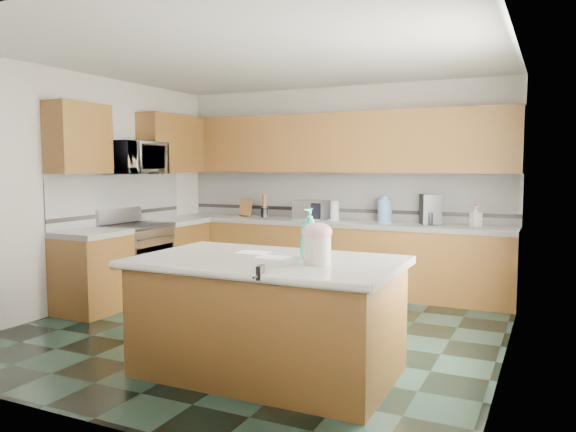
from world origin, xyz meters
The scene contains 52 objects.
floor centered at (0.00, 0.00, 0.00)m, with size 4.60×4.60×0.00m, color black.
ceiling centered at (0.00, 0.00, 2.70)m, with size 4.60×4.60×0.00m, color white.
wall_back centered at (0.00, 2.32, 1.35)m, with size 4.60×0.04×2.70m, color silver.
wall_front centered at (0.00, -2.32, 1.35)m, with size 4.60×0.04×2.70m, color silver.
wall_left centered at (-2.32, 0.00, 1.35)m, with size 0.04×4.60×2.70m, color silver.
wall_right centered at (2.32, 0.00, 1.35)m, with size 0.04×4.60×2.70m, color silver.
back_base_cab centered at (0.00, 2.00, 0.43)m, with size 4.60×0.60×0.86m, color #311E0A.
back_countertop centered at (0.00, 2.00, 0.89)m, with size 4.60×0.64×0.06m, color white.
back_upper_cab centered at (0.00, 2.13, 1.94)m, with size 4.60×0.33×0.78m, color #311E0A.
back_backsplash centered at (0.00, 2.29, 1.24)m, with size 4.60×0.02×0.63m, color silver.
back_accent_band centered at (0.00, 2.28, 1.04)m, with size 4.60×0.01×0.05m, color black.
left_base_cab_rear centered at (-2.00, 1.29, 0.43)m, with size 0.60×0.82×0.86m, color #311E0A.
left_counter_rear centered at (-2.00, 1.29, 0.89)m, with size 0.64×0.82×0.06m, color white.
left_base_cab_front centered at (-2.00, -0.24, 0.43)m, with size 0.60×0.72×0.86m, color #311E0A.
left_counter_front centered at (-2.00, -0.24, 0.89)m, with size 0.64×0.72×0.06m, color white.
left_backsplash centered at (-2.29, 0.55, 1.24)m, with size 0.02×2.30×0.63m, color silver.
left_accent_band centered at (-2.28, 0.55, 1.04)m, with size 0.01×2.30×0.05m, color black.
left_upper_cab_rear centered at (-2.13, 1.42, 1.94)m, with size 0.33×1.09×0.78m, color #311E0A.
left_upper_cab_front centered at (-2.13, -0.24, 1.94)m, with size 0.33×0.72×0.78m, color #311E0A.
range_body centered at (-2.00, 0.50, 0.44)m, with size 0.60×0.76×0.88m, color #B7B7BC.
range_oven_door centered at (-1.71, 0.50, 0.40)m, with size 0.02×0.68×0.55m, color black.
range_cooktop centered at (-2.00, 0.50, 0.90)m, with size 0.62×0.78×0.04m, color black.
range_handle centered at (-1.68, 0.50, 0.78)m, with size 0.02×0.02×0.66m, color #B7B7BC.
range_backguard centered at (-2.26, 0.50, 1.02)m, with size 0.06×0.76×0.18m, color #B7B7BC.
microwave centered at (-2.00, 0.50, 1.73)m, with size 0.73×0.50×0.41m, color #B7B7BC.
island_base centered at (0.64, -1.04, 0.43)m, with size 1.94×1.11×0.86m, color #311E0A.
island_top centered at (0.64, -1.04, 0.89)m, with size 2.04×1.21×0.06m, color white.
island_bullnose centered at (0.64, -1.64, 0.89)m, with size 0.06×0.06×2.04m, color white.
treat_jar centered at (1.10, -1.13, 1.02)m, with size 0.20×0.20×0.21m, color silver.
treat_jar_lid centered at (1.10, -1.13, 1.16)m, with size 0.22×0.22×0.14m, color #DDA0AA.
treat_jar_knob centered at (1.10, -1.13, 1.21)m, with size 0.02×0.02×0.07m, color tan.
treat_jar_knob_end_l centered at (1.06, -1.13, 1.21)m, with size 0.04×0.04×0.04m, color tan.
treat_jar_knob_end_r centered at (1.13, -1.13, 1.21)m, with size 0.04×0.04×0.04m, color tan.
soap_bottle_island centered at (0.94, -0.92, 1.12)m, with size 0.15×0.15×0.39m, color teal.
paper_sheet_a centered at (0.66, -0.98, 0.92)m, with size 0.25×0.19×0.00m, color white.
paper_sheet_b centered at (0.40, -0.84, 0.92)m, with size 0.26×0.19×0.00m, color white.
clamp_body centered at (0.89, -1.62, 0.93)m, with size 0.03×0.10×0.09m, color black.
clamp_handle centered at (0.89, -1.69, 0.91)m, with size 0.02×0.02×0.07m, color black.
knife_block centered at (-1.33, 2.05, 1.04)m, with size 0.13×0.11×0.25m, color #472814.
utensil_crock centered at (-1.05, 2.08, 0.99)m, with size 0.11×0.11×0.13m, color black.
utensil_bundle centered at (-1.05, 2.08, 1.15)m, with size 0.06×0.06×0.20m, color #472814.
toaster_oven centered at (-0.32, 2.05, 1.05)m, with size 0.43×0.30×0.25m, color #B7B7BC.
toaster_oven_door centered at (-0.32, 1.91, 1.05)m, with size 0.39×0.01×0.21m, color black.
paper_towel centered at (0.00, 2.10, 1.05)m, with size 0.11×0.11×0.26m, color white.
paper_towel_base centered at (0.00, 2.10, 0.93)m, with size 0.17×0.17×0.01m, color #B7B7BC.
water_jug centered at (0.70, 2.06, 1.07)m, with size 0.18×0.18×0.30m, color #5587C1.
water_jug_neck centered at (0.70, 2.06, 1.24)m, with size 0.09×0.09×0.04m, color #5587C1.
coffee_maker centered at (1.26, 2.08, 1.11)m, with size 0.22×0.24×0.37m, color black.
coffee_carafe centered at (1.26, 2.03, 1.00)m, with size 0.15×0.15×0.15m, color black.
soap_bottle_back centered at (1.80, 2.05, 1.04)m, with size 0.11×0.11×0.24m, color white.
soap_back_cap centered at (1.80, 2.05, 1.18)m, with size 0.02×0.02×0.03m, color red.
window_light_proxy centered at (2.29, -0.20, 1.50)m, with size 0.02×1.40×1.10m, color white.
Camera 1 is at (2.65, -4.87, 1.63)m, focal length 35.00 mm.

